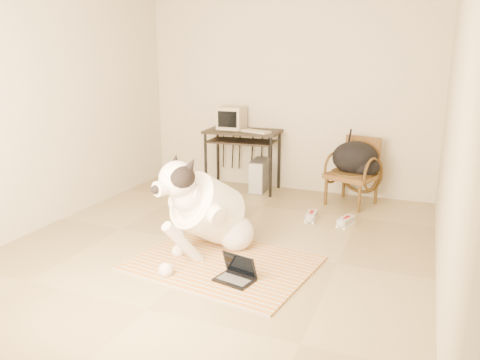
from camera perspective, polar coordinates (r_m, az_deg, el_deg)
The scene contains 16 objects.
floor at distance 4.71m, azimuth -2.51°, elevation -7.89°, with size 4.50×4.50×0.00m, color #95845B.
wall_back at distance 6.47m, azimuth 5.71°, elevation 10.67°, with size 4.50×4.50×0.00m, color beige.
wall_front at distance 2.52m, azimuth -24.44°, elevation 2.70°, with size 4.50×4.50×0.00m, color beige.
wall_left at distance 5.50m, azimuth -22.29°, elevation 8.90°, with size 4.50×4.50×0.00m, color beige.
wall_right at distance 3.98m, azimuth 24.72°, elevation 6.73°, with size 4.50×4.50×0.00m, color beige.
rug at distance 4.29m, azimuth -2.07°, elevation -10.09°, with size 1.71×1.40×0.02m.
dog at distance 4.42m, azimuth -3.99°, elevation -3.84°, with size 0.78×1.40×1.03m.
laptop at distance 3.96m, azimuth -0.43°, elevation -11.33°, with size 0.35×0.29×0.22m.
computer_desk at distance 6.41m, azimuth 0.29°, elevation 5.03°, with size 1.04×0.62×0.84m.
crt_monitor at distance 6.50m, azimuth -1.04°, elevation 7.58°, with size 0.35×0.34×0.31m.
desk_keyboard at distance 6.22m, azimuth 1.94°, elevation 5.94°, with size 0.41×0.15×0.03m, color tan.
pc_tower at distance 6.48m, azimuth 2.41°, elevation 0.59°, with size 0.24×0.48×0.44m.
rattan_chair at distance 6.03m, azimuth 13.75°, elevation 1.06°, with size 0.69×0.68×0.84m.
backpack at distance 5.99m, azimuth 14.05°, elevation 2.45°, with size 0.60×0.47×0.42m.
sneaker_left at distance 5.43m, azimuth 8.69°, elevation -4.42°, with size 0.12×0.27×0.09m.
sneaker_right at distance 5.33m, azimuth 12.79°, elevation -4.99°, with size 0.18×0.29×0.09m.
Camera 1 is at (1.80, -3.95, 1.83)m, focal length 35.00 mm.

